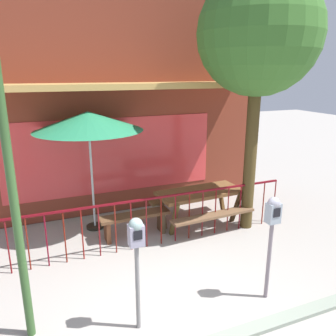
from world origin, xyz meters
TOP-DOWN VIEW (x-y plane):
  - ground at (0.00, 0.00)m, footprint 40.00×40.00m
  - pub_storefront at (0.00, 4.22)m, footprint 7.28×1.41m
  - patio_fence_front at (0.00, 2.13)m, footprint 6.14×0.04m
  - picnic_table_left at (1.49, 2.60)m, footprint 1.87×1.45m
  - patio_umbrella at (-0.61, 3.30)m, footprint 2.12×2.12m
  - patio_bench at (0.07, 2.61)m, footprint 1.41×0.35m
  - parking_meter_near at (-0.62, 0.19)m, footprint 0.18×0.17m
  - parking_meter_far at (1.28, 0.08)m, footprint 0.18×0.17m
  - street_tree at (2.37, 2.16)m, footprint 2.28×2.28m
  - street_lamp at (-1.90, 0.59)m, footprint 0.28×0.28m

SIDE VIEW (x-z plane):
  - ground at x=0.00m, z-range 0.00..0.00m
  - patio_bench at x=0.07m, z-range 0.11..0.59m
  - picnic_table_left at x=1.49m, z-range 0.21..1.01m
  - patio_fence_front at x=0.00m, z-range 0.18..1.15m
  - parking_meter_near at x=-0.62m, z-range 0.42..1.94m
  - parking_meter_far at x=1.28m, z-range 0.42..1.98m
  - patio_umbrella at x=-0.61m, z-range 1.02..3.46m
  - pub_storefront at x=0.00m, z-range 0.00..4.90m
  - street_lamp at x=-1.90m, z-range 0.62..4.88m
  - street_tree at x=2.37m, z-range 1.32..6.30m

